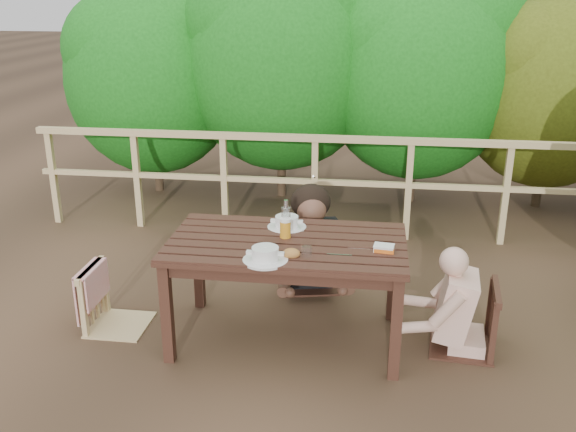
# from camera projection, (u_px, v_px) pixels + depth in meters

# --- Properties ---
(ground) EXTENTS (60.00, 60.00, 0.00)m
(ground) POSITION_uv_depth(u_px,v_px,m) (287.00, 338.00, 4.46)
(ground) COLOR #4F3825
(ground) RESTS_ON ground
(table) EXTENTS (1.58, 0.89, 0.73)m
(table) POSITION_uv_depth(u_px,v_px,m) (287.00, 292.00, 4.33)
(table) COLOR #311B13
(table) RESTS_ON ground
(chair_left) EXTENTS (0.43, 0.43, 0.86)m
(chair_left) POSITION_uv_depth(u_px,v_px,m) (115.00, 272.00, 4.47)
(chair_left) COLOR tan
(chair_left) RESTS_ON ground
(chair_far) EXTENTS (0.57, 0.57, 0.97)m
(chair_far) POSITION_uv_depth(u_px,v_px,m) (308.00, 230.00, 5.09)
(chair_far) COLOR #311B13
(chair_far) RESTS_ON ground
(chair_right) EXTENTS (0.48, 0.48, 0.88)m
(chair_right) POSITION_uv_depth(u_px,v_px,m) (467.00, 289.00, 4.20)
(chair_right) COLOR #311B13
(chair_right) RESTS_ON ground
(woman) EXTENTS (0.69, 0.79, 1.39)m
(woman) POSITION_uv_depth(u_px,v_px,m) (308.00, 204.00, 5.04)
(woman) COLOR black
(woman) RESTS_ON ground
(diner_right) EXTENTS (0.64, 0.54, 1.19)m
(diner_right) POSITION_uv_depth(u_px,v_px,m) (474.00, 268.00, 4.14)
(diner_right) COLOR #DDAB97
(diner_right) RESTS_ON ground
(railing) EXTENTS (5.60, 0.10, 1.01)m
(railing) POSITION_uv_depth(u_px,v_px,m) (315.00, 186.00, 6.15)
(railing) COLOR tan
(railing) RESTS_ON ground
(hedge_row) EXTENTS (6.60, 1.60, 3.80)m
(hedge_row) POSITION_uv_depth(u_px,v_px,m) (364.00, 30.00, 6.73)
(hedge_row) COLOR #145B13
(hedge_row) RESTS_ON ground
(soup_near) EXTENTS (0.28, 0.28, 0.09)m
(soup_near) POSITION_uv_depth(u_px,v_px,m) (265.00, 255.00, 3.90)
(soup_near) COLOR silver
(soup_near) RESTS_ON table
(soup_far) EXTENTS (0.27, 0.27, 0.09)m
(soup_far) POSITION_uv_depth(u_px,v_px,m) (287.00, 222.00, 4.43)
(soup_far) COLOR white
(soup_far) RESTS_ON table
(bread_roll) EXTENTS (0.11, 0.08, 0.07)m
(bread_roll) POSITION_uv_depth(u_px,v_px,m) (291.00, 253.00, 3.95)
(bread_roll) COLOR #B0783C
(bread_roll) RESTS_ON table
(beer_glass) EXTENTS (0.08, 0.08, 0.15)m
(beer_glass) POSITION_uv_depth(u_px,v_px,m) (285.00, 229.00, 4.24)
(beer_glass) COLOR gold
(beer_glass) RESTS_ON table
(bottle) EXTENTS (0.06, 0.06, 0.27)m
(bottle) POSITION_uv_depth(u_px,v_px,m) (286.00, 219.00, 4.25)
(bottle) COLOR silver
(bottle) RESTS_ON table
(tumbler) EXTENTS (0.07, 0.07, 0.08)m
(tumbler) POSITION_uv_depth(u_px,v_px,m) (307.00, 252.00, 3.95)
(tumbler) COLOR silver
(tumbler) RESTS_ON table
(butter_tub) EXTENTS (0.14, 0.11, 0.06)m
(butter_tub) POSITION_uv_depth(u_px,v_px,m) (384.00, 249.00, 4.03)
(butter_tub) COLOR white
(butter_tub) RESTS_ON table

